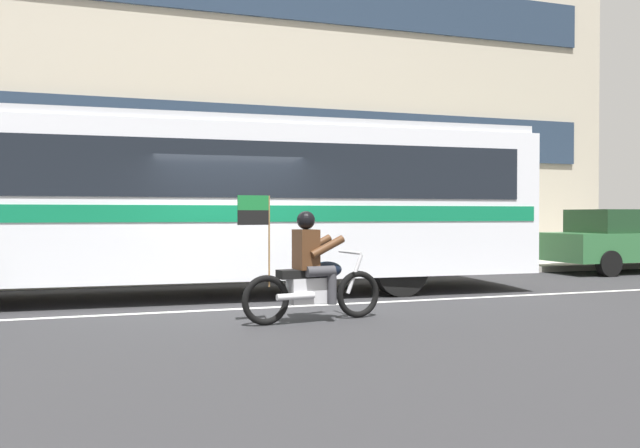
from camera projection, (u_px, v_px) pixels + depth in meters
name	position (u px, v px, depth m)	size (l,w,h in m)	color
ground_plane	(230.00, 304.00, 10.65)	(60.00, 60.00, 0.00)	#2B2B2D
sidewalk_curb	(193.00, 273.00, 15.49)	(28.00, 3.80, 0.15)	#A39E93
lane_center_stripe	(236.00, 309.00, 10.08)	(26.60, 0.14, 0.01)	silver
office_building_facade	(182.00, 69.00, 17.58)	(28.00, 0.89, 11.14)	#B2A893
transit_bus	(203.00, 194.00, 11.66)	(12.71, 3.08, 3.22)	silver
motorcycle_with_rider	(312.00, 275.00, 8.91)	(2.18, 0.69, 1.78)	black
parked_hatchback_downstreet	(625.00, 240.00, 16.49)	(4.36, 1.88, 1.64)	#2D6638
fire_hydrant	(332.00, 255.00, 15.34)	(0.22, 0.30, 0.75)	gold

